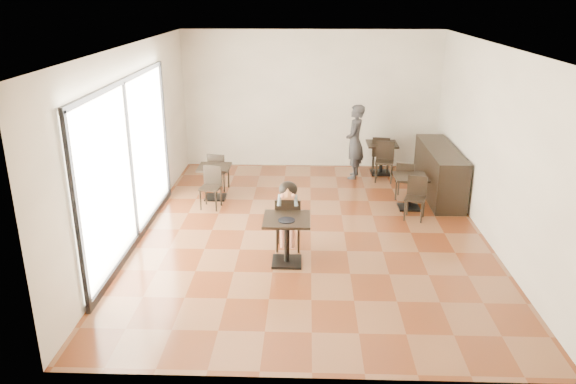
{
  "coord_description": "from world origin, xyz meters",
  "views": [
    {
      "loc": [
        -0.09,
        -9.11,
        4.01
      ],
      "look_at": [
        -0.38,
        -0.74,
        1.0
      ],
      "focal_mm": 35.0,
      "sensor_mm": 36.0,
      "label": 1
    }
  ],
  "objects_px": {
    "chair_mid_b": "(415,199)",
    "chair_left_a": "(219,171)",
    "adult_patron": "(355,142)",
    "cafe_table_left": "(215,182)",
    "chair_back_b": "(384,162)",
    "chair_mid_a": "(405,180)",
    "child": "(288,216)",
    "cafe_table_mid": "(410,192)",
    "chair_back_a": "(381,154)",
    "chair_left_b": "(210,188)",
    "child_chair": "(288,222)",
    "cafe_table_back": "(381,158)",
    "child_table": "(287,241)"
  },
  "relations": [
    {
      "from": "child_chair",
      "to": "child",
      "type": "xyz_separation_m",
      "value": [
        0.0,
        0.0,
        0.12
      ]
    },
    {
      "from": "child_table",
      "to": "chair_back_b",
      "type": "bearing_deg",
      "value": 63.8
    },
    {
      "from": "adult_patron",
      "to": "chair_mid_a",
      "type": "distance_m",
      "value": 1.7
    },
    {
      "from": "child_table",
      "to": "adult_patron",
      "type": "height_order",
      "value": "adult_patron"
    },
    {
      "from": "chair_left_b",
      "to": "chair_back_a",
      "type": "distance_m",
      "value": 4.32
    },
    {
      "from": "chair_mid_b",
      "to": "chair_left_a",
      "type": "distance_m",
      "value": 4.16
    },
    {
      "from": "child_chair",
      "to": "chair_left_b",
      "type": "xyz_separation_m",
      "value": [
        -1.57,
        1.77,
        -0.05
      ]
    },
    {
      "from": "chair_mid_b",
      "to": "chair_back_a",
      "type": "distance_m",
      "value": 2.87
    },
    {
      "from": "child",
      "to": "adult_patron",
      "type": "height_order",
      "value": "adult_patron"
    },
    {
      "from": "child_chair",
      "to": "chair_back_a",
      "type": "height_order",
      "value": "child_chair"
    },
    {
      "from": "cafe_table_left",
      "to": "chair_back_b",
      "type": "distance_m",
      "value": 3.79
    },
    {
      "from": "chair_mid_a",
      "to": "child",
      "type": "bearing_deg",
      "value": 64.95
    },
    {
      "from": "child_chair",
      "to": "chair_left_a",
      "type": "xyz_separation_m",
      "value": [
        -1.57,
        2.87,
        -0.05
      ]
    },
    {
      "from": "cafe_table_mid",
      "to": "chair_back_a",
      "type": "relative_size",
      "value": 0.76
    },
    {
      "from": "cafe_table_left",
      "to": "chair_back_a",
      "type": "height_order",
      "value": "chair_back_a"
    },
    {
      "from": "chair_left_a",
      "to": "chair_mid_a",
      "type": "bearing_deg",
      "value": -176.77
    },
    {
      "from": "cafe_table_back",
      "to": "chair_left_b",
      "type": "xyz_separation_m",
      "value": [
        -3.58,
        -2.32,
        0.05
      ]
    },
    {
      "from": "cafe_table_mid",
      "to": "adult_patron",
      "type": "bearing_deg",
      "value": 116.21
    },
    {
      "from": "child_table",
      "to": "chair_back_b",
      "type": "height_order",
      "value": "chair_back_b"
    },
    {
      "from": "adult_patron",
      "to": "chair_left_b",
      "type": "xyz_separation_m",
      "value": [
        -2.93,
        -2.02,
        -0.42
      ]
    },
    {
      "from": "adult_patron",
      "to": "chair_left_b",
      "type": "height_order",
      "value": "adult_patron"
    },
    {
      "from": "child_table",
      "to": "cafe_table_back",
      "type": "bearing_deg",
      "value": 66.55
    },
    {
      "from": "cafe_table_left",
      "to": "chair_mid_a",
      "type": "relative_size",
      "value": 0.86
    },
    {
      "from": "chair_mid_a",
      "to": "chair_left_a",
      "type": "bearing_deg",
      "value": 11.96
    },
    {
      "from": "cafe_table_left",
      "to": "chair_back_b",
      "type": "relative_size",
      "value": 0.78
    },
    {
      "from": "cafe_table_back",
      "to": "child",
      "type": "bearing_deg",
      "value": -116.2
    },
    {
      "from": "chair_left_a",
      "to": "chair_left_b",
      "type": "bearing_deg",
      "value": 99.6
    },
    {
      "from": "chair_mid_b",
      "to": "chair_left_b",
      "type": "bearing_deg",
      "value": -168.04
    },
    {
      "from": "child_table",
      "to": "cafe_table_back",
      "type": "distance_m",
      "value": 5.06
    },
    {
      "from": "cafe_table_left",
      "to": "chair_left_a",
      "type": "bearing_deg",
      "value": 90.0
    },
    {
      "from": "child_chair",
      "to": "cafe_table_back",
      "type": "xyz_separation_m",
      "value": [
        2.01,
        4.09,
        -0.09
      ]
    },
    {
      "from": "cafe_table_mid",
      "to": "chair_left_b",
      "type": "distance_m",
      "value": 3.87
    },
    {
      "from": "child_table",
      "to": "cafe_table_left",
      "type": "height_order",
      "value": "child_table"
    },
    {
      "from": "chair_mid_a",
      "to": "cafe_table_left",
      "type": "bearing_deg",
      "value": 20.07
    },
    {
      "from": "chair_mid_b",
      "to": "adult_patron",
      "type": "bearing_deg",
      "value": 129.22
    },
    {
      "from": "cafe_table_mid",
      "to": "chair_left_a",
      "type": "xyz_separation_m",
      "value": [
        -3.87,
        0.98,
        0.08
      ]
    },
    {
      "from": "chair_mid_b",
      "to": "chair_back_b",
      "type": "height_order",
      "value": "chair_back_b"
    },
    {
      "from": "cafe_table_mid",
      "to": "cafe_table_left",
      "type": "bearing_deg",
      "value": 173.63
    },
    {
      "from": "chair_back_b",
      "to": "chair_left_b",
      "type": "bearing_deg",
      "value": -143.5
    },
    {
      "from": "child_chair",
      "to": "cafe_table_mid",
      "type": "bearing_deg",
      "value": -140.67
    },
    {
      "from": "child_chair",
      "to": "chair_mid_b",
      "type": "height_order",
      "value": "child_chair"
    },
    {
      "from": "chair_back_a",
      "to": "chair_mid_a",
      "type": "bearing_deg",
      "value": 109.49
    },
    {
      "from": "cafe_table_left",
      "to": "chair_back_b",
      "type": "height_order",
      "value": "chair_back_b"
    },
    {
      "from": "child",
      "to": "cafe_table_left",
      "type": "height_order",
      "value": "child"
    },
    {
      "from": "chair_back_b",
      "to": "child",
      "type": "bearing_deg",
      "value": -109.45
    },
    {
      "from": "chair_mid_b",
      "to": "chair_left_b",
      "type": "distance_m",
      "value": 3.89
    },
    {
      "from": "cafe_table_left",
      "to": "cafe_table_back",
      "type": "height_order",
      "value": "cafe_table_back"
    },
    {
      "from": "child_chair",
      "to": "cafe_table_left",
      "type": "height_order",
      "value": "child_chair"
    },
    {
      "from": "child_chair",
      "to": "cafe_table_back",
      "type": "relative_size",
      "value": 1.25
    },
    {
      "from": "chair_back_b",
      "to": "adult_patron",
      "type": "bearing_deg",
      "value": 169.14
    }
  ]
}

